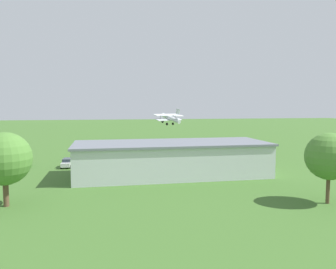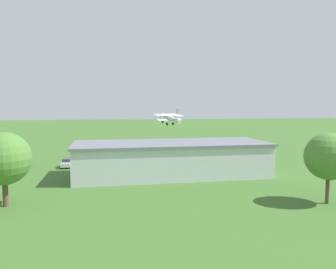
# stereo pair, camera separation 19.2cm
# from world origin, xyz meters

# --- Properties ---
(ground_plane) EXTENTS (400.00, 400.00, 0.00)m
(ground_plane) POSITION_xyz_m (0.00, 0.00, 0.00)
(ground_plane) COLOR #3D6628
(hangar) EXTENTS (32.18, 12.69, 5.60)m
(hangar) POSITION_xyz_m (-1.55, 31.35, 2.81)
(hangar) COLOR silver
(hangar) RESTS_ON ground_plane
(biplane) EXTENTS (7.53, 7.10, 4.07)m
(biplane) POSITION_xyz_m (-5.89, 7.38, 8.73)
(biplane) COLOR silver
(car_white) EXTENTS (2.14, 4.64, 1.69)m
(car_white) POSITION_xyz_m (16.52, 20.54, 0.87)
(car_white) COLOR white
(car_white) RESTS_ON ground_plane
(car_green) EXTENTS (2.37, 4.72, 1.65)m
(car_green) POSITION_xyz_m (24.62, 19.21, 0.85)
(car_green) COLOR #1E6B38
(car_green) RESTS_ON ground_plane
(person_by_parked_cars) EXTENTS (0.54, 0.54, 1.73)m
(person_by_parked_cars) POSITION_xyz_m (-13.67, 14.68, 0.87)
(person_by_parked_cars) COLOR navy
(person_by_parked_cars) RESTS_ON ground_plane
(person_walking_on_apron) EXTENTS (0.39, 0.39, 1.68)m
(person_walking_on_apron) POSITION_xyz_m (-16.79, 22.45, 0.84)
(person_walking_on_apron) COLOR #72338C
(person_walking_on_apron) RESTS_ON ground_plane
(person_near_hangar_door) EXTENTS (0.51, 0.51, 1.60)m
(person_near_hangar_door) POSITION_xyz_m (-15.99, 15.39, 0.80)
(person_near_hangar_door) COLOR navy
(person_near_hangar_door) RESTS_ON ground_plane
(person_at_fence_line) EXTENTS (0.43, 0.43, 1.77)m
(person_at_fence_line) POSITION_xyz_m (3.26, 14.14, 0.89)
(person_at_fence_line) COLOR beige
(person_at_fence_line) RESTS_ON ground_plane
(tree_by_windsock) EXTENTS (5.61, 5.61, 8.50)m
(tree_by_windsock) POSITION_xyz_m (-16.83, 50.68, 5.68)
(tree_by_windsock) COLOR brown
(tree_by_windsock) RESTS_ON ground_plane
(tree_behind_hangar_left) EXTENTS (6.14, 6.14, 8.67)m
(tree_behind_hangar_left) POSITION_xyz_m (20.66, 44.92, 5.58)
(tree_behind_hangar_left) COLOR brown
(tree_behind_hangar_left) RESTS_ON ground_plane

